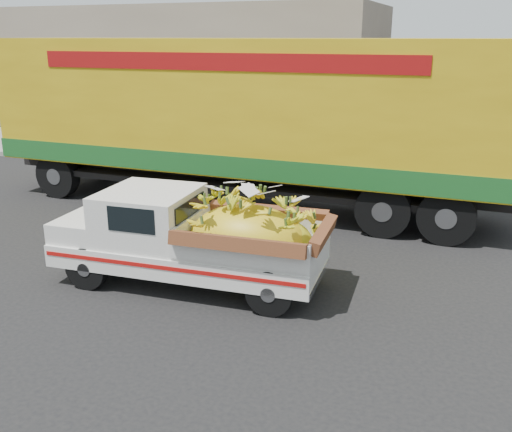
% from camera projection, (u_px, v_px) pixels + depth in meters
% --- Properties ---
extents(ground, '(100.00, 100.00, 0.00)m').
position_uv_depth(ground, '(141.00, 276.00, 9.55)').
color(ground, black).
rests_on(ground, ground).
extents(curb, '(60.00, 0.25, 0.15)m').
position_uv_depth(curb, '(280.00, 179.00, 15.68)').
color(curb, gray).
rests_on(curb, ground).
extents(sidewalk, '(60.00, 4.00, 0.14)m').
position_uv_depth(sidewalk, '(303.00, 164.00, 17.54)').
color(sidewalk, gray).
rests_on(sidewalk, ground).
extents(building_left, '(18.00, 6.00, 5.00)m').
position_uv_depth(building_left, '(169.00, 68.00, 24.87)').
color(building_left, gray).
rests_on(building_left, ground).
extents(pickup_truck, '(4.40, 1.89, 1.50)m').
position_uv_depth(pickup_truck, '(208.00, 238.00, 8.95)').
color(pickup_truck, black).
rests_on(pickup_truck, ground).
extents(semi_trailer, '(12.01, 2.59, 3.80)m').
position_uv_depth(semi_trailer, '(241.00, 116.00, 12.93)').
color(semi_trailer, black).
rests_on(semi_trailer, ground).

